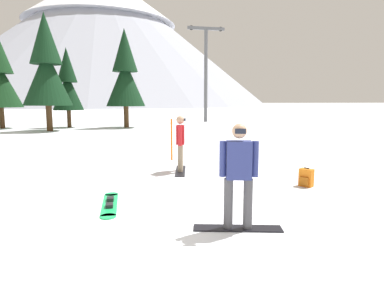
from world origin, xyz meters
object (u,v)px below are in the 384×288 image
(trail_marker_pole, at_px, (172,140))
(backpack_orange, at_px, (306,178))
(loose_snowboard_near_right, at_px, (110,204))
(pine_tree_broad, at_px, (125,74))
(ski_lift_tower, at_px, (206,67))
(pine_tree_slender, at_px, (67,84))
(snowboarder_foreground, at_px, (239,174))
(pine_tree_tall, at_px, (46,67))
(snowboarder_midground, at_px, (180,142))

(trail_marker_pole, bearing_deg, backpack_orange, -57.48)
(loose_snowboard_near_right, bearing_deg, pine_tree_broad, 88.56)
(backpack_orange, bearing_deg, loose_snowboard_near_right, -173.76)
(backpack_orange, xyz_separation_m, ski_lift_tower, (3.92, 25.76, 5.39))
(pine_tree_slender, relative_size, ski_lift_tower, 0.66)
(snowboarder_foreground, height_order, pine_tree_tall, pine_tree_tall)
(trail_marker_pole, bearing_deg, snowboarder_foreground, -88.69)
(backpack_orange, relative_size, pine_tree_broad, 0.06)
(pine_tree_slender, xyz_separation_m, pine_tree_tall, (-0.84, -3.15, 1.01))
(loose_snowboard_near_right, relative_size, trail_marker_pole, 1.17)
(trail_marker_pole, distance_m, pine_tree_tall, 15.44)
(trail_marker_pole, xyz_separation_m, ski_lift_tower, (6.67, 21.45, 4.86))
(trail_marker_pole, relative_size, pine_tree_broad, 0.19)
(snowboarder_midground, distance_m, ski_lift_tower, 24.78)
(pine_tree_broad, xyz_separation_m, ski_lift_tower, (8.14, 6.07, 1.35))
(backpack_orange, bearing_deg, trail_marker_pole, 122.52)
(ski_lift_tower, bearing_deg, loose_snowboard_near_right, -108.21)
(snowboarder_midground, height_order, loose_snowboard_near_right, snowboarder_midground)
(backpack_orange, bearing_deg, snowboarder_midground, 139.36)
(loose_snowboard_near_right, height_order, pine_tree_slender, pine_tree_slender)
(backpack_orange, height_order, ski_lift_tower, ski_lift_tower)
(trail_marker_pole, height_order, pine_tree_broad, pine_tree_broad)
(pine_tree_slender, bearing_deg, snowboarder_midground, -71.93)
(backpack_orange, relative_size, trail_marker_pole, 0.32)
(snowboarder_foreground, height_order, ski_lift_tower, ski_lift_tower)
(snowboarder_midground, xyz_separation_m, pine_tree_tall, (-6.85, 15.25, 3.60))
(loose_snowboard_near_right, relative_size, pine_tree_tall, 0.21)
(ski_lift_tower, bearing_deg, trail_marker_pole, -107.27)
(snowboarder_midground, distance_m, pine_tree_tall, 17.10)
(pine_tree_tall, bearing_deg, pine_tree_broad, 20.96)
(loose_snowboard_near_right, bearing_deg, backpack_orange, 6.24)
(loose_snowboard_near_right, distance_m, pine_tree_broad, 20.65)
(loose_snowboard_near_right, xyz_separation_m, backpack_orange, (4.72, 0.52, 0.19))
(snowboarder_foreground, height_order, trail_marker_pole, snowboarder_foreground)
(snowboarder_foreground, xyz_separation_m, trail_marker_pole, (-0.15, 6.56, -0.19))
(backpack_orange, distance_m, pine_tree_tall, 20.52)
(pine_tree_slender, bearing_deg, backpack_orange, -67.13)
(pine_tree_tall, bearing_deg, snowboarder_midground, -65.82)
(snowboarder_foreground, height_order, loose_snowboard_near_right, snowboarder_foreground)
(trail_marker_pole, distance_m, pine_tree_slender, 17.74)
(loose_snowboard_near_right, xyz_separation_m, pine_tree_broad, (0.51, 20.20, 4.23))
(trail_marker_pole, bearing_deg, loose_snowboard_near_right, -112.28)
(backpack_orange, xyz_separation_m, pine_tree_broad, (-4.21, 19.69, 4.04))
(snowboarder_midground, bearing_deg, loose_snowboard_near_right, -124.25)
(trail_marker_pole, distance_m, ski_lift_tower, 22.98)
(pine_tree_broad, bearing_deg, trail_marker_pole, -84.54)
(snowboarder_midground, height_order, pine_tree_slender, pine_tree_slender)
(snowboarder_foreground, relative_size, pine_tree_broad, 0.22)
(ski_lift_tower, bearing_deg, snowboarder_foreground, -103.10)
(pine_tree_broad, bearing_deg, loose_snowboard_near_right, -91.44)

